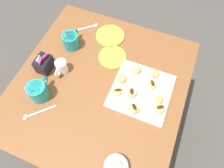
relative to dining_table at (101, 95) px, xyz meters
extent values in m
plane|color=#423D38|center=(0.00, 0.00, -0.58)|extent=(8.00, 8.00, 0.00)
cube|color=brown|center=(0.00, 0.00, 0.11)|extent=(0.93, 0.87, 0.04)
cube|color=brown|center=(0.40, -0.38, -0.24)|extent=(0.07, 0.07, 0.67)
cube|color=brown|center=(-0.40, 0.38, -0.24)|extent=(0.07, 0.07, 0.67)
cube|color=brown|center=(0.40, 0.38, -0.24)|extent=(0.07, 0.07, 0.67)
cube|color=white|center=(0.04, -0.21, 0.14)|extent=(0.29, 0.29, 0.02)
cylinder|color=teal|center=(-0.17, 0.25, 0.17)|extent=(0.09, 0.09, 0.10)
torus|color=teal|center=(-0.12, 0.25, 0.18)|extent=(0.06, 0.01, 0.06)
cylinder|color=#331E11|center=(-0.17, 0.25, 0.22)|extent=(0.08, 0.08, 0.01)
cylinder|color=silver|center=(-0.19, 0.25, 0.21)|extent=(0.04, 0.02, 0.12)
cylinder|color=teal|center=(0.17, 0.25, 0.17)|extent=(0.09, 0.09, 0.09)
torus|color=teal|center=(0.22, 0.25, 0.18)|extent=(0.06, 0.01, 0.06)
cylinder|color=#331E11|center=(0.17, 0.25, 0.21)|extent=(0.07, 0.07, 0.01)
cylinder|color=silver|center=(0.15, 0.25, 0.20)|extent=(0.01, 0.04, 0.11)
cylinder|color=white|center=(0.01, 0.22, 0.16)|extent=(0.06, 0.06, 0.07)
cone|color=white|center=(0.03, 0.22, 0.19)|extent=(0.02, 0.02, 0.02)
torus|color=white|center=(-0.03, 0.22, 0.17)|extent=(0.05, 0.01, 0.05)
cylinder|color=white|center=(0.01, 0.22, 0.19)|extent=(0.05, 0.05, 0.01)
cube|color=black|center=(-0.02, 0.31, 0.17)|extent=(0.09, 0.07, 0.08)
cube|color=white|center=(-0.03, 0.31, 0.22)|extent=(0.04, 0.02, 0.03)
cube|color=#EA4C93|center=(0.00, 0.29, 0.22)|extent=(0.04, 0.02, 0.03)
cube|color=#EA4C93|center=(-0.03, 0.30, 0.22)|extent=(0.04, 0.02, 0.03)
cube|color=#2D84D1|center=(-0.03, 0.32, 0.22)|extent=(0.04, 0.01, 0.03)
ellipsoid|color=white|center=(-0.34, -0.23, 0.16)|extent=(0.11, 0.11, 0.06)
sphere|color=#F4E5B2|center=(-0.34, -0.23, 0.18)|extent=(0.06, 0.06, 0.06)
ellipsoid|color=green|center=(-0.33, -0.23, 0.19)|extent=(0.02, 0.03, 0.02)
cylinder|color=#9EC633|center=(0.18, 0.00, 0.13)|extent=(0.16, 0.16, 0.01)
cylinder|color=#9EC633|center=(0.32, 0.07, 0.13)|extent=(0.17, 0.17, 0.01)
cube|color=silver|center=(-0.24, 0.20, 0.13)|extent=(0.11, 0.11, 0.00)
ellipsoid|color=silver|center=(-0.30, 0.25, 0.13)|extent=(0.03, 0.02, 0.01)
cube|color=silver|center=(0.32, 0.24, 0.13)|extent=(0.11, 0.12, 0.00)
ellipsoid|color=silver|center=(0.37, 0.18, 0.13)|extent=(0.03, 0.02, 0.01)
ellipsoid|color=#DBA351|center=(0.00, -0.17, 0.16)|extent=(0.07, 0.07, 0.03)
ellipsoid|color=black|center=(0.00, -0.17, 0.18)|extent=(0.04, 0.03, 0.00)
ellipsoid|color=#DBA351|center=(-0.07, -0.21, 0.16)|extent=(0.07, 0.07, 0.04)
ellipsoid|color=black|center=(-0.07, -0.21, 0.18)|extent=(0.04, 0.04, 0.00)
ellipsoid|color=#DBA351|center=(0.08, -0.25, 0.16)|extent=(0.07, 0.07, 0.03)
ellipsoid|color=black|center=(0.08, -0.25, 0.17)|extent=(0.04, 0.03, 0.00)
ellipsoid|color=#DBA351|center=(-0.03, -0.32, 0.16)|extent=(0.07, 0.07, 0.03)
ellipsoid|color=black|center=(-0.03, -0.32, 0.18)|extent=(0.03, 0.04, 0.00)
ellipsoid|color=#DBA351|center=(0.01, -0.31, 0.16)|extent=(0.05, 0.04, 0.04)
ellipsoid|color=#DBA351|center=(-0.02, -0.11, 0.16)|extent=(0.07, 0.06, 0.03)
ellipsoid|color=black|center=(-0.02, -0.11, 0.17)|extent=(0.03, 0.04, 0.00)
ellipsoid|color=#DBA351|center=(0.15, -0.25, 0.16)|extent=(0.05, 0.05, 0.04)
ellipsoid|color=#DBA351|center=(0.14, -0.15, 0.16)|extent=(0.07, 0.07, 0.04)
ellipsoid|color=#DBA351|center=(0.06, -0.10, 0.16)|extent=(0.06, 0.06, 0.04)
camera|label=1|loc=(-0.44, -0.25, 1.06)|focal=32.69mm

